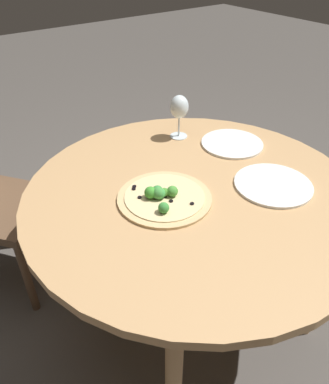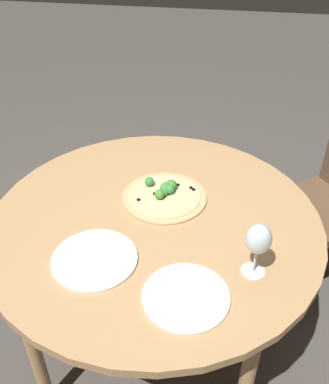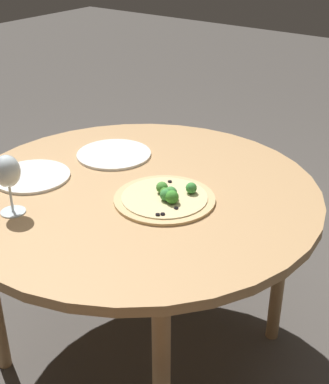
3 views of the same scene
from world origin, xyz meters
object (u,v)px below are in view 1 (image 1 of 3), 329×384
(pizza, at_px, (163,197))
(plate_far, at_px, (232,144))
(wine_glass, at_px, (179,108))
(plate_near, at_px, (273,185))

(pizza, bearing_deg, plate_far, 16.94)
(pizza, xyz_separation_m, wine_glass, (0.33, 0.34, 0.12))
(plate_far, bearing_deg, pizza, -163.06)
(pizza, distance_m, plate_near, 0.40)
(wine_glass, relative_size, plate_near, 0.68)
(wine_glass, height_order, plate_far, wine_glass)
(wine_glass, bearing_deg, plate_near, -86.05)
(pizza, bearing_deg, plate_near, -24.49)
(wine_glass, xyz_separation_m, plate_near, (0.03, -0.50, -0.13))
(pizza, height_order, plate_near, pizza)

